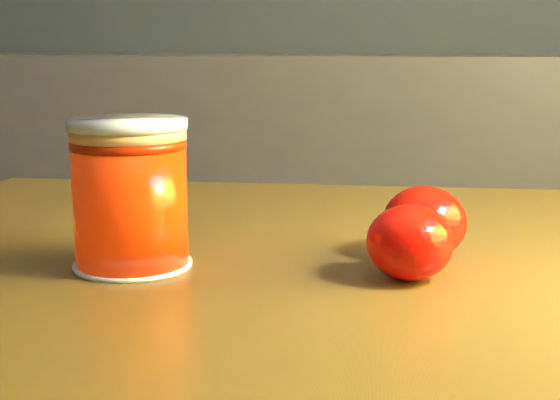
# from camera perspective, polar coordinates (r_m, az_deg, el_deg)

# --- Properties ---
(kitchen_counter) EXTENTS (3.15, 0.60, 0.90)m
(kitchen_counter) POSITION_cam_1_polar(r_m,az_deg,el_deg) (2.26, -6.58, -0.93)
(kitchen_counter) COLOR #4F5055
(kitchen_counter) RESTS_ON ground
(table) EXTENTS (1.09, 0.83, 0.76)m
(table) POSITION_cam_1_polar(r_m,az_deg,el_deg) (0.65, 9.99, -13.14)
(table) COLOR brown
(table) RESTS_ON ground
(juice_glass) EXTENTS (0.09, 0.09, 0.11)m
(juice_glass) POSITION_cam_1_polar(r_m,az_deg,el_deg) (0.61, -10.89, 0.37)
(juice_glass) COLOR #FF2D05
(juice_glass) RESTS_ON table
(orange_front) EXTENTS (0.07, 0.07, 0.06)m
(orange_front) POSITION_cam_1_polar(r_m,az_deg,el_deg) (0.58, 9.47, -3.08)
(orange_front) COLOR red
(orange_front) RESTS_ON table
(orange_back) EXTENTS (0.09, 0.09, 0.06)m
(orange_back) POSITION_cam_1_polar(r_m,az_deg,el_deg) (0.63, 10.52, -1.64)
(orange_back) COLOR red
(orange_back) RESTS_ON table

